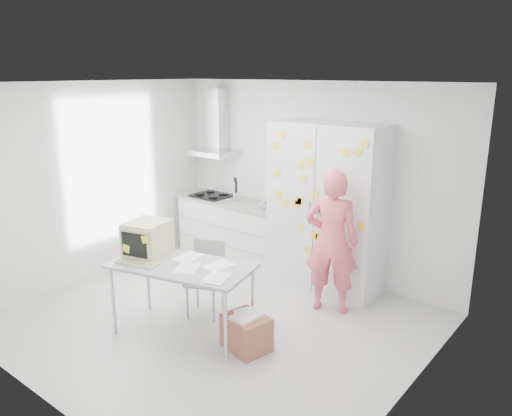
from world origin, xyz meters
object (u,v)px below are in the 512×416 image
Objects in this scene: chair at (207,273)px; cardboard_box at (246,332)px; person at (332,242)px; desk at (159,250)px.

cardboard_box is at bearing -45.23° from chair.
person is 1.53m from chair.
person is 2.00m from desk.
desk is at bearing 28.81° from person.
chair is 1.02m from cardboard_box.
cardboard_box is (1.06, 0.22, -0.73)m from desk.
chair is (-1.12, -0.97, -0.37)m from person.
person is 1.97× the size of chair.
person is 1.51m from cardboard_box.
desk reaches higher than cardboard_box.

